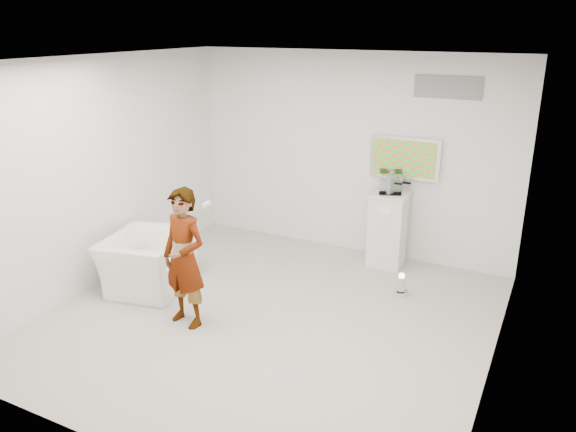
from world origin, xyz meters
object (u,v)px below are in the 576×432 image
(person, at_px, (184,258))
(pedestal, at_px, (388,229))
(armchair, at_px, (147,262))
(floor_uplight, at_px, (401,285))
(tv, at_px, (405,158))

(person, relative_size, pedestal, 1.50)
(armchair, height_order, floor_uplight, armchair)
(person, relative_size, floor_uplight, 5.56)
(pedestal, bearing_deg, person, -120.15)
(tv, xyz_separation_m, floor_uplight, (0.37, -1.16, -1.40))
(person, bearing_deg, floor_uplight, 50.97)
(tv, bearing_deg, person, -119.37)
(tv, distance_m, floor_uplight, 1.86)
(tv, distance_m, armchair, 3.84)
(tv, xyz_separation_m, pedestal, (-0.11, -0.28, -1.00))
(tv, relative_size, floor_uplight, 3.37)
(armchair, distance_m, pedestal, 3.40)
(person, bearing_deg, pedestal, 69.24)
(armchair, height_order, pedestal, pedestal)
(tv, xyz_separation_m, person, (-1.68, -2.98, -0.73))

